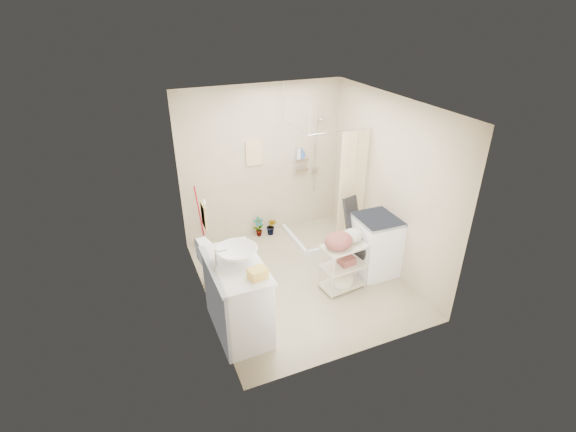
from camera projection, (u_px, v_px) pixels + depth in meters
name	position (u px, v px, depth m)	size (l,w,h in m)	color
floor	(301.00, 279.00, 6.27)	(3.20, 3.20, 0.00)	tan
ceiling	(304.00, 104.00, 5.06)	(2.80, 3.20, 0.04)	silver
wall_back	(262.00, 163.00, 6.97)	(2.80, 0.04, 2.60)	beige
wall_front	(366.00, 262.00, 4.36)	(2.80, 0.04, 2.60)	beige
wall_left	(200.00, 220.00, 5.19)	(0.04, 3.20, 2.60)	beige
wall_right	(388.00, 185.00, 6.15)	(0.04, 3.20, 2.60)	beige
vanity	(237.00, 297.00, 5.11)	(0.63, 1.12, 0.98)	white
sink	(237.00, 254.00, 4.91)	(0.50, 0.50, 0.17)	white
counter_basket	(258.00, 273.00, 4.62)	(0.20, 0.16, 0.11)	#EABF48
floor_basket	(253.00, 337.00, 5.09)	(0.28, 0.22, 0.15)	#F7D352
toilet	(225.00, 260.00, 6.04)	(0.42, 0.74, 0.75)	white
mop	(197.00, 216.00, 6.82)	(0.11, 0.11, 1.17)	#B60E1B
potted_plant_a	(259.00, 227.00, 7.32)	(0.19, 0.13, 0.36)	brown
potted_plant_b	(271.00, 226.00, 7.37)	(0.18, 0.14, 0.33)	brown
hanging_towel	(254.00, 153.00, 6.81)	(0.28, 0.03, 0.42)	beige
towel_ring	(204.00, 214.00, 4.95)	(0.04, 0.22, 0.34)	#D5C077
tp_holder	(207.00, 256.00, 5.51)	(0.08, 0.12, 0.14)	white
shower	(322.00, 181.00, 6.93)	(1.10, 1.10, 2.10)	white
shampoo_bottle_a	(299.00, 153.00, 7.06)	(0.08, 0.08, 0.21)	silver
shampoo_bottle_b	(302.00, 153.00, 7.11)	(0.08, 0.08, 0.17)	#3863B2
washing_machine	(376.00, 244.00, 6.27)	(0.62, 0.64, 0.91)	white
laundry_rack	(343.00, 263.00, 5.90)	(0.62, 0.36, 0.85)	beige
ironing_board	(354.00, 233.00, 6.31)	(0.33, 0.10, 1.17)	black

